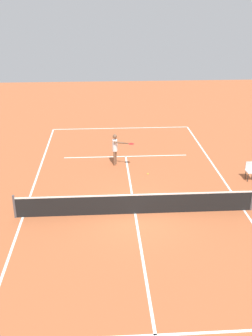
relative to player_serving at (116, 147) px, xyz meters
The scene contains 6 objects.
ground_plane 5.70m from the player_serving, 96.53° to the left, with size 60.00×60.00×0.00m, color #AD5933.
court_lines 5.70m from the player_serving, 96.53° to the left, with size 9.92×24.88×0.01m.
tennis_net 5.63m from the player_serving, 96.53° to the left, with size 10.52×0.10×1.07m.
player_serving is the anchor object (origin of this frame).
tennis_ball 2.44m from the player_serving, 139.57° to the left, with size 0.07×0.07×0.07m, color #CCE033.
courtside_chair_mid 7.33m from the player_serving, 160.88° to the left, with size 0.44×0.46×0.95m.
Camera 1 is at (1.34, 14.99, 8.75)m, focal length 41.85 mm.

